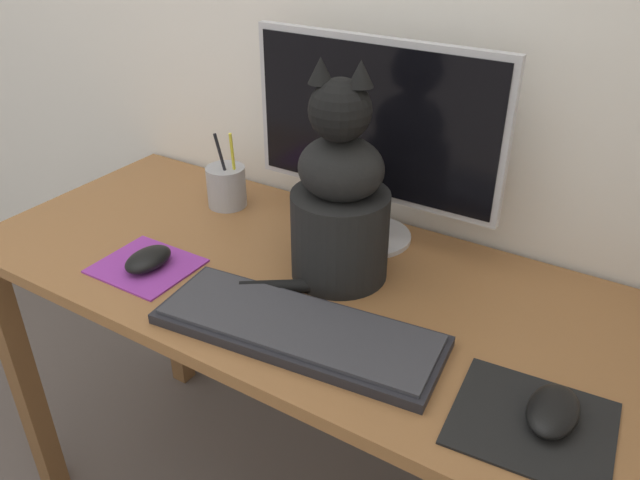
# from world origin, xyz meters

# --- Properties ---
(desk) EXTENTS (1.34, 0.57, 0.75)m
(desk) POSITION_xyz_m (0.00, 0.00, 0.63)
(desk) COLOR brown
(desk) RESTS_ON ground_plane
(monitor) EXTENTS (0.51, 0.17, 0.41)m
(monitor) POSITION_xyz_m (0.04, 0.19, 0.98)
(monitor) COLOR #B2B2B7
(monitor) RESTS_ON desk
(keyboard) EXTENTS (0.49, 0.22, 0.02)m
(keyboard) POSITION_xyz_m (0.09, -0.15, 0.76)
(keyboard) COLOR black
(keyboard) RESTS_ON desk
(mousepad_left) EXTENTS (0.18, 0.16, 0.00)m
(mousepad_left) POSITION_xyz_m (-0.27, -0.13, 0.75)
(mousepad_left) COLOR purple
(mousepad_left) RESTS_ON desk
(mousepad_right) EXTENTS (0.23, 0.20, 0.00)m
(mousepad_right) POSITION_xyz_m (0.47, -0.14, 0.75)
(mousepad_right) COLOR black
(mousepad_right) RESTS_ON desk
(computer_mouse_left) EXTENTS (0.07, 0.10, 0.03)m
(computer_mouse_left) POSITION_xyz_m (-0.26, -0.14, 0.77)
(computer_mouse_left) COLOR black
(computer_mouse_left) RESTS_ON mousepad_left
(computer_mouse_right) EXTENTS (0.07, 0.11, 0.03)m
(computer_mouse_right) POSITION_xyz_m (0.49, -0.12, 0.77)
(computer_mouse_right) COLOR black
(computer_mouse_right) RESTS_ON mousepad_right
(cat) EXTENTS (0.23, 0.27, 0.41)m
(cat) POSITION_xyz_m (0.06, 0.04, 0.90)
(cat) COLOR black
(cat) RESTS_ON desk
(pen_cup) EXTENTS (0.09, 0.09, 0.18)m
(pen_cup) POSITION_xyz_m (-0.30, 0.15, 0.80)
(pen_cup) COLOR #99999E
(pen_cup) RESTS_ON desk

